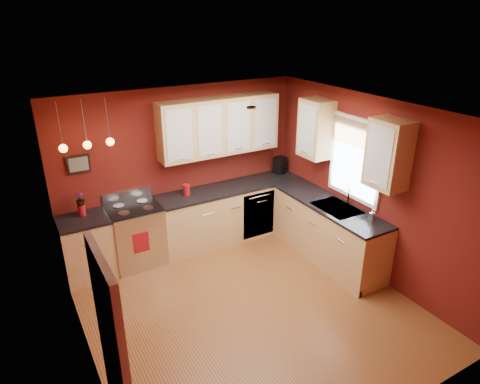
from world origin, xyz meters
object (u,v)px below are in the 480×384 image
soap_pump (372,215)px  coffee_maker (280,166)px  red_canister (186,190)px  sink (337,209)px  gas_range (136,235)px

soap_pump → coffee_maker: bearing=91.4°
red_canister → sink: bearing=-41.2°
coffee_maker → soap_pump: bearing=-106.1°
sink → soap_pump: size_ratio=4.26×
gas_range → red_canister: (0.87, 0.04, 0.55)m
red_canister → coffee_maker: bearing=2.7°
red_canister → coffee_maker: 1.85m
coffee_maker → soap_pump: coffee_maker is taller
sink → gas_range: bearing=150.2°
coffee_maker → gas_range: bearing=165.0°
red_canister → soap_pump: bearing=-47.6°
sink → coffee_maker: (0.10, 1.62, 0.16)m
gas_range → red_canister: bearing=2.3°
gas_range → sink: size_ratio=1.59×
sink → soap_pump: sink is taller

